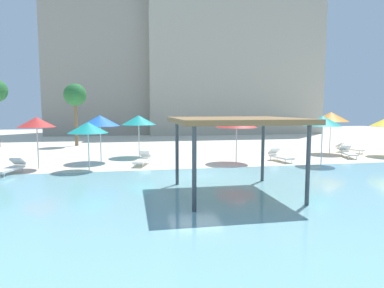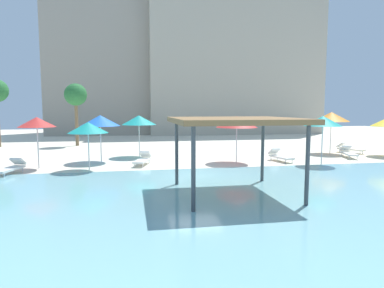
{
  "view_description": "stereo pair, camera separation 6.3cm",
  "coord_description": "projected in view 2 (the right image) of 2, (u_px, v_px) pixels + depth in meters",
  "views": [
    {
      "loc": [
        -3.06,
        -15.62,
        3.19
      ],
      "look_at": [
        0.22,
        2.0,
        1.3
      ],
      "focal_mm": 31.27,
      "sensor_mm": 36.0,
      "label": 1
    },
    {
      "loc": [
        -3.0,
        -15.64,
        3.19
      ],
      "look_at": [
        0.22,
        2.0,
        1.3
      ],
      "focal_mm": 31.27,
      "sensor_mm": 36.0,
      "label": 2
    }
  ],
  "objects": [
    {
      "name": "ground_plane",
      "position": [
        195.0,
        175.0,
        16.17
      ],
      "size": [
        80.0,
        80.0,
        0.0
      ],
      "primitive_type": "plane",
      "color": "beige"
    },
    {
      "name": "lounge_chair_6",
      "position": [
        349.0,
        152.0,
        21.97
      ],
      "size": [
        1.14,
        1.99,
        0.74
      ],
      "rotation": [
        0.0,
        0.0,
        -1.88
      ],
      "color": "white",
      "rests_on": "ground"
    },
    {
      "name": "lounge_chair_1",
      "position": [
        280.0,
        156.0,
        20.43
      ],
      "size": [
        0.95,
        1.98,
        0.74
      ],
      "rotation": [
        0.0,
        0.0,
        -1.38
      ],
      "color": "white",
      "rests_on": "ground"
    },
    {
      "name": "lounge_chair_2",
      "position": [
        143.0,
        159.0,
        19.08
      ],
      "size": [
        1.13,
        1.99,
        0.74
      ],
      "rotation": [
        0.0,
        0.0,
        -1.87
      ],
      "color": "white",
      "rests_on": "ground"
    },
    {
      "name": "lounge_chair_5",
      "position": [
        349.0,
        148.0,
        24.35
      ],
      "size": [
        1.51,
        1.93,
        0.74
      ],
      "rotation": [
        0.0,
        0.0,
        -1.01
      ],
      "color": "white",
      "rests_on": "ground"
    },
    {
      "name": "beach_umbrella_teal_3",
      "position": [
        88.0,
        128.0,
        17.28
      ],
      "size": [
        2.06,
        2.06,
        2.51
      ],
      "color": "silver",
      "rests_on": "ground"
    },
    {
      "name": "beach_umbrella_orange_4",
      "position": [
        331.0,
        117.0,
        23.84
      ],
      "size": [
        2.47,
        2.47,
        2.96
      ],
      "color": "silver",
      "rests_on": "ground"
    },
    {
      "name": "hotel_block_0",
      "position": [
        123.0,
        65.0,
        43.45
      ],
      "size": [
        18.11,
        8.48,
        17.68
      ],
      "primitive_type": "cube",
      "color": "#9E9384",
      "rests_on": "ground"
    },
    {
      "name": "palm_tree_1",
      "position": [
        76.0,
        96.0,
        28.62
      ],
      "size": [
        1.9,
        1.9,
        5.35
      ],
      "color": "brown",
      "rests_on": "ground"
    },
    {
      "name": "beach_umbrella_red_7",
      "position": [
        37.0,
        122.0,
        17.71
      ],
      "size": [
        1.94,
        1.94,
        2.76
      ],
      "color": "silver",
      "rests_on": "ground"
    },
    {
      "name": "beach_umbrella_teal_2",
      "position": [
        139.0,
        120.0,
        22.22
      ],
      "size": [
        2.28,
        2.28,
        2.76
      ],
      "color": "silver",
      "rests_on": "ground"
    },
    {
      "name": "shade_pavilion",
      "position": [
        235.0,
        123.0,
        12.21
      ],
      "size": [
        4.47,
        4.47,
        2.86
      ],
      "color": "#42474C",
      "rests_on": "ground"
    },
    {
      "name": "beach_umbrella_blue_1",
      "position": [
        100.0,
        121.0,
        20.04
      ],
      "size": [
        2.35,
        2.35,
        2.81
      ],
      "color": "silver",
      "rests_on": "ground"
    },
    {
      "name": "beach_umbrella_red_6",
      "position": [
        237.0,
        122.0,
        19.77
      ],
      "size": [
        2.45,
        2.45,
        2.77
      ],
      "color": "silver",
      "rests_on": "ground"
    },
    {
      "name": "hotel_block_1",
      "position": [
        230.0,
        68.0,
        45.03
      ],
      "size": [
        22.09,
        9.95,
        17.43
      ],
      "primitive_type": "cube",
      "color": "#B2A893",
      "rests_on": "ground"
    },
    {
      "name": "lagoon_water",
      "position": [
        225.0,
        205.0,
        11.03
      ],
      "size": [
        44.0,
        13.5,
        0.04
      ],
      "primitive_type": "cube",
      "color": "#7AB7C1",
      "rests_on": "ground"
    },
    {
      "name": "lounge_chair_0",
      "position": [
        11.0,
        167.0,
        16.38
      ],
      "size": [
        1.08,
        1.99,
        0.74
      ],
      "rotation": [
        0.0,
        0.0,
        -1.84
      ],
      "color": "white",
      "rests_on": "ground"
    },
    {
      "name": "beach_umbrella_teal_0",
      "position": [
        323.0,
        121.0,
        18.78
      ],
      "size": [
        2.06,
        2.06,
        2.8
      ],
      "color": "silver",
      "rests_on": "ground"
    }
  ]
}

